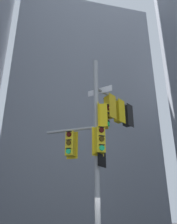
# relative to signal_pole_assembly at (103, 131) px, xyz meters

# --- Properties ---
(building_mid_block) EXTENTS (17.78, 17.78, 29.63)m
(building_mid_block) POSITION_rel_signal_pole_assembly_xyz_m (2.89, 24.09, 9.63)
(building_mid_block) COLOR #9399A3
(building_mid_block) RESTS_ON ground
(signal_pole_assembly) EXTENTS (4.15, 2.14, 8.39)m
(signal_pole_assembly) POSITION_rel_signal_pole_assembly_xyz_m (0.00, 0.00, 0.00)
(signal_pole_assembly) COLOR #9EA0A3
(signal_pole_assembly) RESTS_ON ground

